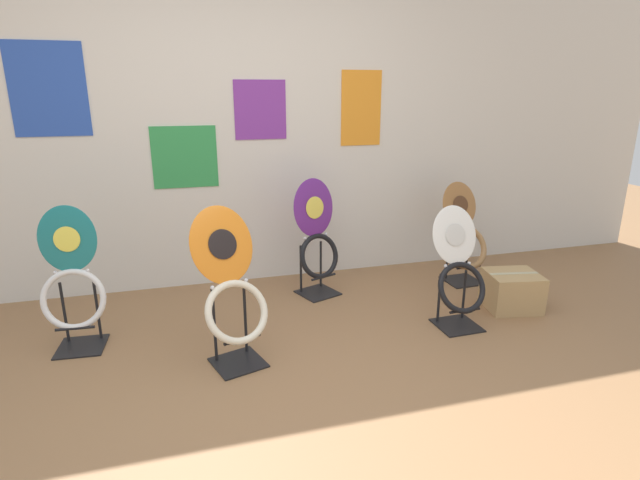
{
  "coord_description": "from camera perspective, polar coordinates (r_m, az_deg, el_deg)",
  "views": [
    {
      "loc": [
        -0.43,
        -1.98,
        1.55
      ],
      "look_at": [
        0.48,
        1.22,
        0.55
      ],
      "focal_mm": 28.0,
      "sensor_mm": 36.0,
      "label": 1
    }
  ],
  "objects": [
    {
      "name": "toilet_seat_display_white_plain",
      "position": [
        3.47,
        15.58,
        -3.84
      ],
      "size": [
        0.35,
        0.34,
        0.81
      ],
      "color": "black",
      "rests_on": "ground_plane"
    },
    {
      "name": "ground_plane",
      "position": [
        2.55,
        -3.13,
        -20.75
      ],
      "size": [
        14.0,
        14.0,
        0.0
      ],
      "primitive_type": "plane",
      "color": "#8E6642"
    },
    {
      "name": "toilet_seat_display_teal_sax",
      "position": [
        3.38,
        -26.41,
        -4.84
      ],
      "size": [
        0.38,
        0.3,
        0.9
      ],
      "color": "black",
      "rests_on": "ground_plane"
    },
    {
      "name": "storage_box",
      "position": [
        3.95,
        21.07,
        -5.43
      ],
      "size": [
        0.42,
        0.39,
        0.27
      ],
      "color": "tan",
      "rests_on": "ground_plane"
    },
    {
      "name": "toilet_seat_display_purple_note",
      "position": [
        3.85,
        -0.39,
        0.17
      ],
      "size": [
        0.4,
        0.36,
        0.91
      ],
      "color": "black",
      "rests_on": "ground_plane"
    },
    {
      "name": "toilet_seat_display_orange_sun",
      "position": [
        2.92,
        -10.18,
        -5.41
      ],
      "size": [
        0.47,
        0.48,
        0.92
      ],
      "color": "black",
      "rests_on": "ground_plane"
    },
    {
      "name": "toilet_seat_display_woodgrain",
      "position": [
        4.3,
        16.09,
        0.37
      ],
      "size": [
        0.39,
        0.35,
        0.82
      ],
      "color": "black",
      "rests_on": "ground_plane"
    },
    {
      "name": "wall_back",
      "position": [
        4.06,
        -10.08,
        12.99
      ],
      "size": [
        8.0,
        0.07,
        2.6
      ],
      "color": "silver",
      "rests_on": "ground_plane"
    }
  ]
}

